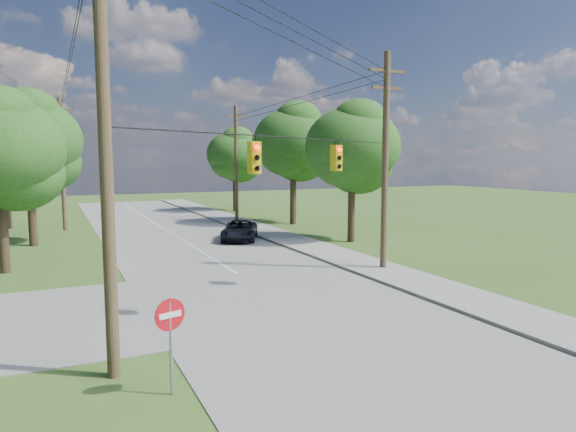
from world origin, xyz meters
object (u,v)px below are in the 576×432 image
pole_sw (104,125)px  pole_north_w (62,163)px  car_main_north (240,230)px  pole_ne (385,158)px  do_not_enter_sign (170,325)px  pole_north_e (236,163)px

pole_sw → pole_north_w: size_ratio=1.20×
car_main_north → pole_ne: bearing=-49.0°
pole_north_w → do_not_enter_sign: size_ratio=4.36×
pole_sw → do_not_enter_sign: size_ratio=5.23×
pole_sw → pole_ne: bearing=29.4°
pole_north_e → pole_ne: bearing=-90.0°
pole_sw → do_not_enter_sign: pole_sw is taller
pole_north_e → pole_north_w: 13.90m
pole_sw → do_not_enter_sign: 4.96m
pole_north_e → car_main_north: 11.81m
pole_north_w → do_not_enter_sign: (1.50, -31.23, -3.45)m
pole_north_w → pole_ne: bearing=-57.7°
pole_ne → pole_north_e: pole_ne is taller
car_main_north → do_not_enter_sign: bearing=-88.7°
pole_north_w → pole_north_e: bearing=0.0°
pole_ne → pole_north_w: (-13.90, 22.00, -0.34)m
pole_ne → pole_north_e: size_ratio=1.05×
pole_sw → pole_north_e: size_ratio=1.20×
pole_ne → pole_north_e: bearing=90.0°
car_main_north → do_not_enter_sign: (-9.00, -20.83, 0.99)m
pole_sw → pole_north_e: 32.55m
car_main_north → pole_sw: bearing=-93.1°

